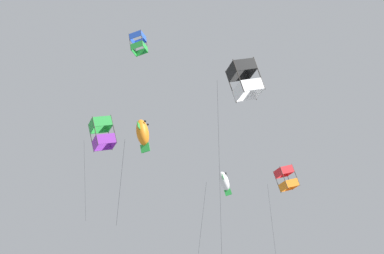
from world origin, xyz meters
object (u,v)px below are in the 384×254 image
Objects in this scene: kite_fish_low_drifter at (143,133)px; kite_box_near_right at (138,43)px; kite_box_highest at (245,80)px; kite_fish_near_left at (224,181)px; kite_box_far_centre at (102,134)px; kite_box_upper_right at (286,179)px.

kite_box_near_right is at bearing -152.58° from kite_fish_low_drifter.
kite_box_highest reaches higher than kite_fish_near_left.
kite_fish_near_left is at bearing 154.88° from kite_box_near_right.
kite_fish_low_drifter is 8.41m from kite_box_near_right.
kite_fish_near_left is 1.60× the size of kite_fish_low_drifter.
kite_box_highest is at bearing 32.48° from kite_box_far_centre.
kite_fish_low_drifter is 0.75× the size of kite_box_far_centre.
kite_box_far_centre is (5.00, 2.08, -3.38)m from kite_box_near_right.
kite_fish_near_left is 1.19× the size of kite_box_far_centre.
kite_box_upper_right is 1.03× the size of kite_box_far_centre.
kite_fish_low_drifter is at bearing -55.73° from kite_box_upper_right.
kite_box_near_right reaches higher than kite_box_upper_right.
kite_box_upper_right is (8.20, -4.01, -2.32)m from kite_box_highest.
kite_box_upper_right is 11.95m from kite_box_far_centre.
kite_box_upper_right is (2.02, -4.29, 1.03)m from kite_fish_near_left.
kite_box_highest is 6.63m from kite_box_near_right.
kite_box_near_right reaches higher than kite_fish_near_left.
kite_box_near_right is at bearing -36.27° from kite_fish_near_left.
kite_box_far_centre is at bearing -80.45° from kite_fish_near_left.
kite_box_highest is 7.67× the size of kite_box_near_right.
kite_fish_low_drifter is at bearing -75.95° from kite_box_highest.
kite_fish_near_left is at bearing 172.02° from kite_box_highest.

